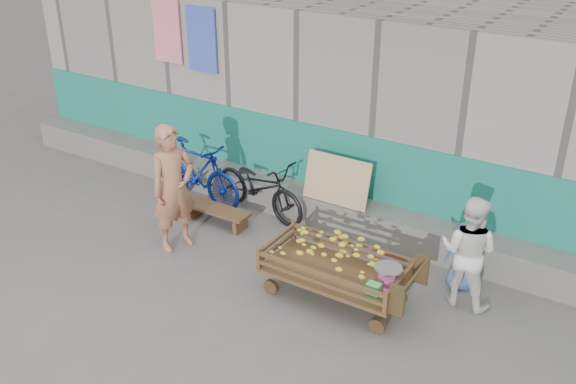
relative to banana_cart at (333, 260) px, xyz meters
The scene contains 9 objects.
ground 1.40m from the banana_cart, 146.68° to the right, with size 80.00×80.00×0.00m, color #5F5C57.
building_wall 3.63m from the banana_cart, 107.80° to the left, with size 12.00×3.50×3.00m.
banana_cart is the anchor object (origin of this frame).
bench 2.48m from the banana_cart, 162.66° to the left, with size 1.06×0.32×0.26m.
vendor_man 2.45m from the banana_cart, behind, with size 0.65×0.43×1.79m, color #B1704F.
woman 1.59m from the banana_cart, 29.64° to the left, with size 0.69×0.54×1.43m, color white.
child 1.65m from the banana_cart, 40.67° to the left, with size 0.45×0.29×0.91m, color #436CAC.
bicycle_dark 2.41m from the banana_cart, 146.02° to the left, with size 0.61×1.74×0.91m, color black.
bicycle_blue 3.24m from the banana_cart, 159.34° to the left, with size 0.48×1.71×1.03m, color navy.
Camera 1 is at (4.07, -5.08, 4.71)m, focal length 40.00 mm.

